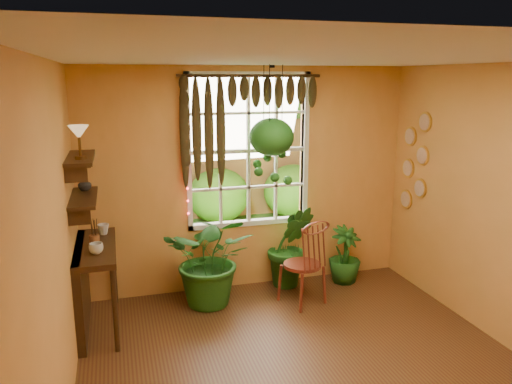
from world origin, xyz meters
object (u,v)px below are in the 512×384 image
potted_plant_left (212,258)px  windsor_chair (304,275)px  counter_ledge (86,279)px  hanging_basket (272,140)px  potted_plant_mid (291,246)px

potted_plant_left → windsor_chair: bearing=-14.7°
counter_ledge → hanging_basket: (2.09, 0.32, 1.32)m
windsor_chair → potted_plant_mid: size_ratio=1.12×
counter_ledge → potted_plant_left: potted_plant_left is taller
potted_plant_mid → potted_plant_left: bearing=-166.6°
potted_plant_left → hanging_basket: (0.74, 0.11, 1.31)m
counter_ledge → potted_plant_mid: (2.39, 0.46, -0.03)m
potted_plant_left → hanging_basket: size_ratio=0.82×
windsor_chair → counter_ledge: bearing=156.0°
windsor_chair → potted_plant_left: size_ratio=1.05×
potted_plant_left → hanging_basket: bearing=8.5°
windsor_chair → potted_plant_left: windsor_chair is taller
counter_ledge → potted_plant_mid: size_ratio=1.15×
hanging_basket → windsor_chair: bearing=-53.1°
potted_plant_mid → hanging_basket: bearing=-155.4°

